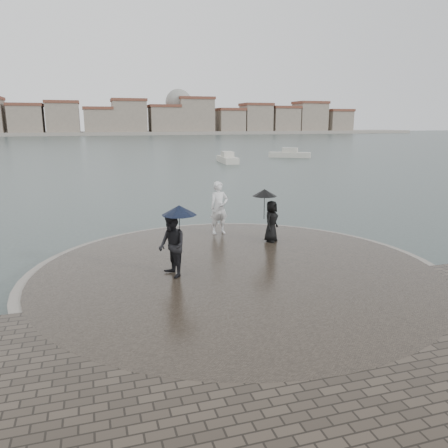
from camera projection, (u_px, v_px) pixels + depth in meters
name	position (u px, v px, depth m)	size (l,w,h in m)	color
ground	(285.00, 331.00, 9.99)	(400.00, 400.00, 0.00)	#2B3835
kerb_ring	(237.00, 275.00, 13.21)	(12.50, 12.50, 0.32)	gray
quay_tip	(237.00, 274.00, 13.20)	(11.90, 11.90, 0.36)	#2D261E
statue	(219.00, 208.00, 17.11)	(0.75, 0.49, 2.07)	white
visitor_left	(173.00, 238.00, 12.29)	(1.19, 1.11, 2.04)	black
visitor_right	(269.00, 213.00, 15.93)	(1.14, 0.99, 1.95)	black
far_skyline	(80.00, 119.00, 156.53)	(260.00, 20.00, 37.00)	gray
boats	(184.00, 162.00, 48.22)	(43.17, 19.30, 1.50)	beige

